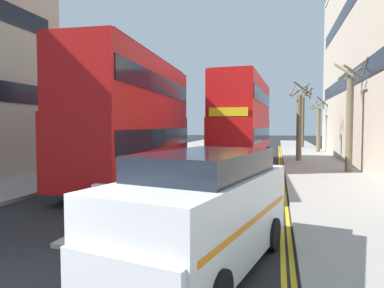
{
  "coord_description": "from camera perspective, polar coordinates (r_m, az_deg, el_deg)",
  "views": [
    {
      "loc": [
        4.11,
        -3.71,
        2.6
      ],
      "look_at": [
        0.5,
        11.0,
        1.8
      ],
      "focal_mm": 32.83,
      "sensor_mm": 36.0,
      "label": 1
    }
  ],
  "objects": [
    {
      "name": "kerb_line_outer",
      "position": [
        17.91,
        14.63,
        -5.41
      ],
      "size": [
        0.1,
        56.0,
        0.01
      ],
      "primitive_type": "cube",
      "color": "yellow",
      "rests_on": "ground"
    },
    {
      "name": "double_decker_bus_away",
      "position": [
        16.09,
        -9.18,
        4.51
      ],
      "size": [
        3.16,
        10.9,
        5.64
      ],
      "color": "red",
      "rests_on": "ground"
    },
    {
      "name": "street_tree_far",
      "position": [
        20.38,
        24.27,
        3.75
      ],
      "size": [
        1.63,
        1.54,
        5.93
      ],
      "color": "#6B6047",
      "rests_on": "sidewalk_right"
    },
    {
      "name": "street_tree_distant",
      "position": [
        25.65,
        17.03,
        3.16
      ],
      "size": [
        1.51,
        1.59,
        5.49
      ],
      "color": "#6B6047",
      "rests_on": "sidewalk_right"
    },
    {
      "name": "double_decker_bus_oncoming",
      "position": [
        23.18,
        8.39,
        4.05
      ],
      "size": [
        3.18,
        10.91,
        5.64
      ],
      "color": "red",
      "rests_on": "ground"
    },
    {
      "name": "sidewalk_left",
      "position": [
        22.53,
        -14.43,
        -3.52
      ],
      "size": [
        4.0,
        80.0,
        0.14
      ],
      "primitive_type": "cube",
      "color": "#9E9991",
      "rests_on": "ground"
    },
    {
      "name": "street_tree_mid",
      "position": [
        41.69,
        17.59,
        4.07
      ],
      "size": [
        2.29,
        2.3,
        6.71
      ],
      "color": "#6B6047",
      "rests_on": "sidewalk_right"
    },
    {
      "name": "sidewalk_right",
      "position": [
        20.02,
        20.59,
        -4.43
      ],
      "size": [
        4.0,
        80.0,
        0.14
      ],
      "primitive_type": "cube",
      "color": "#9E9991",
      "rests_on": "ground"
    },
    {
      "name": "keep_left_bollard",
      "position": [
        8.76,
        -14.87,
        -10.23
      ],
      "size": [
        0.36,
        0.28,
        1.11
      ],
      "color": "silver",
      "rests_on": "traffic_island"
    },
    {
      "name": "traffic_island",
      "position": [
        8.9,
        -14.82,
        -13.73
      ],
      "size": [
        1.1,
        2.2,
        0.1
      ],
      "primitive_type": "cube",
      "color": "#9E9991",
      "rests_on": "ground"
    },
    {
      "name": "street_tree_near",
      "position": [
        34.86,
        19.87,
        2.75
      ],
      "size": [
        1.96,
        1.97,
        5.12
      ],
      "color": "#6B6047",
      "rests_on": "sidewalk_right"
    },
    {
      "name": "kerb_line_inner",
      "position": [
        17.9,
        14.12,
        -5.41
      ],
      "size": [
        0.1,
        56.0,
        0.01
      ],
      "primitive_type": "cube",
      "color": "yellow",
      "rests_on": "ground"
    },
    {
      "name": "taxi_minivan",
      "position": [
        6.4,
        1.38,
        -10.83
      ],
      "size": [
        2.92,
        5.11,
        2.12
      ],
      "color": "white",
      "rests_on": "ground"
    }
  ]
}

